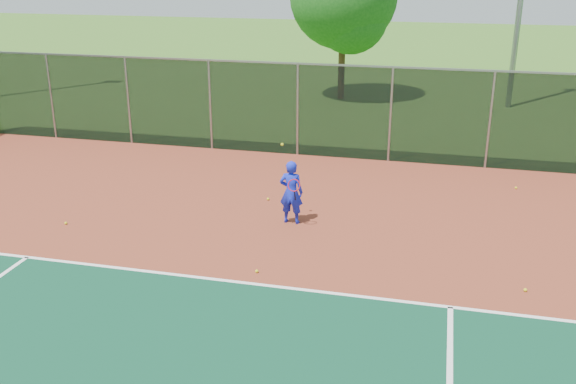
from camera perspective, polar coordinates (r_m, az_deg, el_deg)
court_apron at (r=11.80m, az=4.28°, el=-11.48°), size 30.00×20.00×0.02m
fence_back at (r=20.52m, az=9.11°, el=6.89°), size 30.00×0.06×3.03m
tennis_player at (r=15.58m, az=0.29°, el=-0.00°), size 0.59×0.61×1.99m
practice_ball_1 at (r=17.29m, az=-1.78°, el=-0.63°), size 0.07×0.07×0.07m
practice_ball_2 at (r=16.65m, az=-19.14°, el=-2.63°), size 0.07×0.07×0.07m
practice_ball_4 at (r=13.53m, az=20.34°, el=-8.17°), size 0.07×0.07×0.07m
practice_ball_5 at (r=19.23m, az=19.61°, el=0.35°), size 0.07×0.07×0.07m
practice_ball_6 at (r=13.43m, az=-2.79°, el=-7.04°), size 0.07×0.07×0.07m
tree_back_left at (r=29.52m, az=5.12°, el=16.62°), size 4.78×4.78×7.02m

